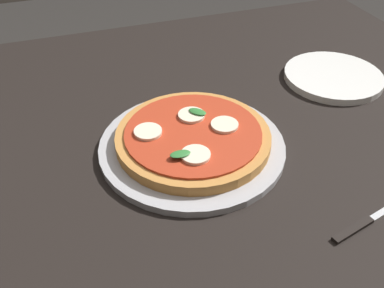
% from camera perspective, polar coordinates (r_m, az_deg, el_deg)
% --- Properties ---
extents(dining_table, '(1.15, 0.94, 0.78)m').
position_cam_1_polar(dining_table, '(0.83, 2.99, -4.29)').
color(dining_table, black).
rests_on(dining_table, ground_plane).
extents(serving_tray, '(0.30, 0.30, 0.01)m').
position_cam_1_polar(serving_tray, '(0.70, -0.00, -0.25)').
color(serving_tray, '#B2B2B7').
rests_on(serving_tray, dining_table).
extents(pizza, '(0.25, 0.25, 0.03)m').
position_cam_1_polar(pizza, '(0.70, 0.12, 0.97)').
color(pizza, '#C6843F').
rests_on(pizza, serving_tray).
extents(plate_white, '(0.20, 0.20, 0.01)m').
position_cam_1_polar(plate_white, '(0.93, 18.05, 8.40)').
color(plate_white, white).
rests_on(plate_white, dining_table).
extents(knife, '(0.16, 0.05, 0.01)m').
position_cam_1_polar(knife, '(0.64, 21.90, -9.45)').
color(knife, black).
rests_on(knife, dining_table).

